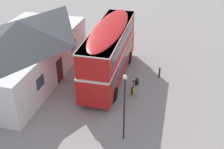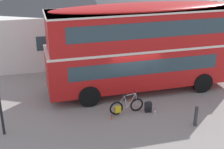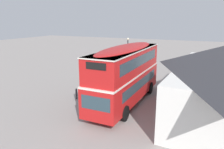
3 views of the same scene
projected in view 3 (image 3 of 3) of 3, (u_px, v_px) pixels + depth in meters
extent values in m
plane|color=gray|center=(122.00, 99.00, 19.14)|extent=(120.00, 120.00, 0.00)
cylinder|color=black|center=(125.00, 113.00, 14.84)|extent=(1.10, 0.28, 1.10)
cylinder|color=black|center=(95.00, 107.00, 15.83)|extent=(1.10, 0.28, 1.10)
cylinder|color=black|center=(150.00, 88.00, 20.37)|extent=(1.10, 0.28, 1.10)
cylinder|color=black|center=(127.00, 85.00, 21.36)|extent=(1.10, 0.28, 1.10)
cube|color=red|center=(126.00, 85.00, 17.86)|extent=(10.20, 2.51, 2.10)
cube|color=white|center=(126.00, 73.00, 17.59)|extent=(10.22, 2.53, 0.12)
cube|color=red|center=(126.00, 61.00, 17.35)|extent=(9.89, 2.46, 1.90)
ellipsoid|color=red|center=(127.00, 48.00, 17.10)|extent=(9.69, 2.41, 0.36)
cube|color=#2D424C|center=(96.00, 103.00, 13.36)|extent=(0.06, 2.05, 0.90)
cube|color=black|center=(96.00, 66.00, 12.90)|extent=(0.06, 1.38, 0.44)
cube|color=#2D424C|center=(114.00, 80.00, 18.48)|extent=(7.95, 0.05, 0.76)
cube|color=#2D424C|center=(113.00, 58.00, 17.82)|extent=(8.36, 0.05, 0.80)
cube|color=#2D424C|center=(141.00, 83.00, 17.44)|extent=(7.95, 0.05, 0.76)
cube|color=#2D424C|center=(141.00, 60.00, 16.81)|extent=(8.36, 0.05, 0.80)
cube|color=white|center=(127.00, 50.00, 17.13)|extent=(10.00, 2.54, 0.08)
torus|color=black|center=(107.00, 91.00, 20.02)|extent=(0.68, 0.13, 0.68)
torus|color=black|center=(111.00, 88.00, 20.97)|extent=(0.68, 0.13, 0.68)
cylinder|color=#B2B2B7|center=(107.00, 91.00, 20.02)|extent=(0.06, 0.10, 0.05)
cylinder|color=#B2B2B7|center=(111.00, 88.00, 20.97)|extent=(0.06, 0.10, 0.05)
cylinder|color=#B7B7BC|center=(108.00, 88.00, 20.20)|extent=(0.48, 0.07, 0.70)
cylinder|color=#B7B7BC|center=(108.00, 84.00, 20.19)|extent=(0.59, 0.08, 0.06)
cylinder|color=#B7B7BC|center=(109.00, 87.00, 20.47)|extent=(0.18, 0.05, 0.67)
cylinder|color=#B7B7BC|center=(110.00, 89.00, 20.73)|extent=(0.55, 0.07, 0.09)
cylinder|color=#B7B7BC|center=(110.00, 86.00, 20.71)|extent=(0.43, 0.06, 0.61)
cylinder|color=#B7B7BC|center=(107.00, 88.00, 19.97)|extent=(0.09, 0.04, 0.62)
cylinder|color=black|center=(107.00, 84.00, 19.90)|extent=(0.06, 0.46, 0.03)
ellipsoid|color=black|center=(110.00, 83.00, 20.47)|extent=(0.27, 0.12, 0.06)
cube|color=yellow|center=(110.00, 88.00, 21.00)|extent=(0.29, 0.16, 0.32)
cylinder|color=#D84C33|center=(108.00, 88.00, 20.20)|extent=(0.07, 0.07, 0.18)
cube|color=black|center=(102.00, 94.00, 19.67)|extent=(0.35, 0.26, 0.50)
ellipsoid|color=black|center=(102.00, 91.00, 19.61)|extent=(0.33, 0.25, 0.10)
cube|color=black|center=(101.00, 94.00, 19.75)|extent=(0.23, 0.06, 0.17)
cylinder|color=black|center=(103.00, 94.00, 19.53)|extent=(0.04, 0.04, 0.40)
cylinder|color=black|center=(104.00, 94.00, 19.68)|extent=(0.04, 0.04, 0.40)
cylinder|color=silver|center=(98.00, 96.00, 19.60)|extent=(0.07, 0.07, 0.22)
cylinder|color=black|center=(98.00, 94.00, 19.57)|extent=(0.04, 0.04, 0.03)
cylinder|color=#D84C33|center=(109.00, 89.00, 21.49)|extent=(0.07, 0.07, 0.20)
cylinder|color=black|center=(109.00, 88.00, 21.46)|extent=(0.04, 0.04, 0.03)
cube|color=silver|center=(224.00, 90.00, 16.01)|extent=(13.56, 6.94, 3.45)
cube|color=#3D2319|center=(178.00, 92.00, 17.63)|extent=(1.10, 0.07, 2.10)
cube|color=#2D424C|center=(185.00, 73.00, 20.32)|extent=(1.10, 0.07, 0.90)
cube|color=#2D424C|center=(169.00, 95.00, 14.53)|extent=(1.10, 0.07, 0.90)
cylinder|color=black|center=(128.00, 60.00, 25.12)|extent=(0.11, 0.11, 4.54)
sphere|color=#F2E5BF|center=(128.00, 39.00, 24.54)|extent=(0.28, 0.28, 0.28)
cylinder|color=#333338|center=(76.00, 94.00, 18.96)|extent=(0.16, 0.16, 0.85)
sphere|color=#333338|center=(76.00, 89.00, 18.84)|extent=(0.16, 0.16, 0.16)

